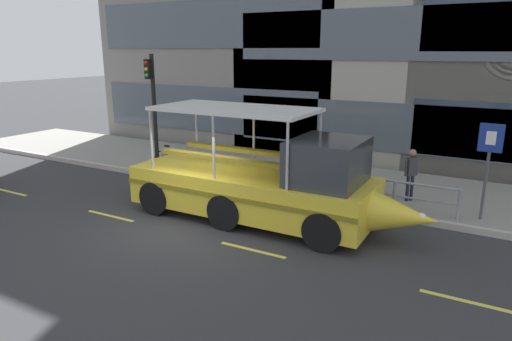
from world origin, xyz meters
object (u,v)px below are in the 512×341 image
pedestrian_mid_left (320,156)px  parking_sign (489,155)px  duck_tour_boat (267,185)px  leaned_bicycle (172,160)px  pedestrian_near_bow (411,170)px  traffic_light_pole (153,101)px

pedestrian_mid_left → parking_sign: bearing=-10.5°
duck_tour_boat → leaned_bicycle: bearing=155.0°
pedestrian_near_bow → leaned_bicycle: bearing=-175.8°
pedestrian_mid_left → pedestrian_near_bow: bearing=-4.8°
leaned_bicycle → duck_tour_boat: (5.56, -2.59, 0.51)m
traffic_light_pole → duck_tour_boat: traffic_light_pole is taller
traffic_light_pole → pedestrian_mid_left: bearing=10.1°
duck_tour_boat → pedestrian_mid_left: 3.51m
traffic_light_pole → parking_sign: size_ratio=1.65×
leaned_bicycle → pedestrian_mid_left: bearing=8.9°
parking_sign → pedestrian_near_bow: 2.32m
traffic_light_pole → parking_sign: traffic_light_pole is taller
parking_sign → pedestrian_mid_left: size_ratio=1.59×
traffic_light_pole → leaned_bicycle: 2.36m
traffic_light_pole → parking_sign: 11.50m
parking_sign → leaned_bicycle: (-10.88, 0.04, -1.44)m
duck_tour_boat → pedestrian_near_bow: 4.60m
leaned_bicycle → pedestrian_near_bow: (8.82, 0.65, 0.61)m
traffic_light_pole → duck_tour_boat: (6.15, -2.37, -1.77)m
traffic_light_pole → leaned_bicycle: size_ratio=2.52×
parking_sign → pedestrian_near_bow: parking_sign is taller
traffic_light_pole → pedestrian_near_bow: size_ratio=2.69×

